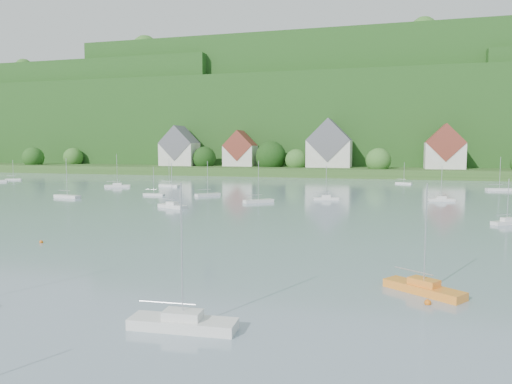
% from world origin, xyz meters
% --- Properties ---
extents(far_shore_strip, '(600.00, 60.00, 3.00)m').
position_xyz_m(far_shore_strip, '(0.00, 200.00, 1.50)').
color(far_shore_strip, '#2D531F').
rests_on(far_shore_strip, ground).
extents(forested_ridge, '(620.00, 181.22, 69.89)m').
position_xyz_m(forested_ridge, '(0.39, 268.57, 22.89)').
color(forested_ridge, '#1C4215').
rests_on(forested_ridge, ground).
extents(village_building_0, '(14.00, 10.40, 16.00)m').
position_xyz_m(village_building_0, '(-55.00, 187.00, 9.51)').
color(village_building_0, beige).
rests_on(village_building_0, far_shore_strip).
extents(village_building_1, '(12.00, 9.36, 14.00)m').
position_xyz_m(village_building_1, '(-30.00, 189.00, 8.75)').
color(village_building_1, beige).
rests_on(village_building_1, far_shore_strip).
extents(village_building_2, '(16.00, 11.44, 18.00)m').
position_xyz_m(village_building_2, '(5.00, 188.00, 10.27)').
color(village_building_2, beige).
rests_on(village_building_2, far_shore_strip).
extents(village_building_3, '(13.00, 10.40, 15.50)m').
position_xyz_m(village_building_3, '(45.00, 186.00, 9.43)').
color(village_building_3, beige).
rests_on(village_building_3, far_shore_strip).
extents(near_sailboat_3, '(6.53, 2.20, 8.67)m').
position_xyz_m(near_sailboat_3, '(15.81, 31.39, 0.45)').
color(near_sailboat_3, silver).
rests_on(near_sailboat_3, ground).
extents(near_sailboat_5, '(5.86, 4.84, 8.10)m').
position_xyz_m(near_sailboat_5, '(29.95, 42.66, 0.44)').
color(near_sailboat_5, orange).
rests_on(near_sailboat_5, ground).
extents(mooring_buoy_2, '(0.47, 0.47, 0.47)m').
position_xyz_m(mooring_buoy_2, '(30.06, 40.04, 0.00)').
color(mooring_buoy_2, orange).
rests_on(mooring_buoy_2, ground).
extents(mooring_buoy_3, '(0.40, 0.40, 0.40)m').
position_xyz_m(mooring_buoy_3, '(-10.08, 50.91, 0.00)').
color(mooring_buoy_3, orange).
rests_on(mooring_buoy_3, ground).
extents(far_sailboat_cluster, '(190.74, 74.92, 8.71)m').
position_xyz_m(far_sailboat_cluster, '(11.81, 114.65, 0.37)').
color(far_sailboat_cluster, silver).
rests_on(far_sailboat_cluster, ground).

